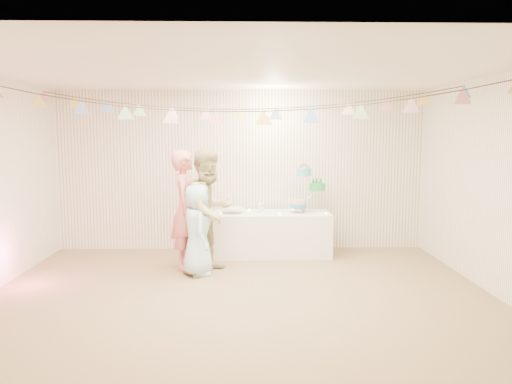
{
  "coord_description": "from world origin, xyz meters",
  "views": [
    {
      "loc": [
        0.04,
        -5.66,
        1.93
      ],
      "look_at": [
        0.2,
        0.8,
        1.15
      ],
      "focal_mm": 35.0,
      "sensor_mm": 36.0,
      "label": 1
    }
  ],
  "objects_px": {
    "person_adult_a": "(186,209)",
    "person_adult_b": "(209,211)",
    "person_child": "(198,229)",
    "table": "(272,234)",
    "cake_stand": "(307,185)"
  },
  "relations": [
    {
      "from": "person_adult_a",
      "to": "person_adult_b",
      "type": "xyz_separation_m",
      "value": [
        0.35,
        -0.2,
        0.01
      ]
    },
    {
      "from": "person_adult_a",
      "to": "person_child",
      "type": "bearing_deg",
      "value": -148.96
    },
    {
      "from": "table",
      "to": "person_adult_a",
      "type": "height_order",
      "value": "person_adult_a"
    },
    {
      "from": "person_adult_b",
      "to": "table",
      "type": "bearing_deg",
      "value": -3.67
    },
    {
      "from": "person_adult_a",
      "to": "table",
      "type": "bearing_deg",
      "value": -58.84
    },
    {
      "from": "table",
      "to": "person_adult_a",
      "type": "distance_m",
      "value": 1.53
    },
    {
      "from": "table",
      "to": "person_adult_a",
      "type": "xyz_separation_m",
      "value": [
        -1.26,
        -0.71,
        0.5
      ]
    },
    {
      "from": "person_child",
      "to": "cake_stand",
      "type": "bearing_deg",
      "value": -68.5
    },
    {
      "from": "person_adult_b",
      "to": "person_child",
      "type": "bearing_deg",
      "value": 175.64
    },
    {
      "from": "cake_stand",
      "to": "person_adult_b",
      "type": "xyz_separation_m",
      "value": [
        -1.47,
        -0.96,
        -0.25
      ]
    },
    {
      "from": "cake_stand",
      "to": "person_adult_b",
      "type": "distance_m",
      "value": 1.77
    },
    {
      "from": "table",
      "to": "cake_stand",
      "type": "relative_size",
      "value": 2.54
    },
    {
      "from": "cake_stand",
      "to": "person_adult_b",
      "type": "height_order",
      "value": "person_adult_b"
    },
    {
      "from": "cake_stand",
      "to": "person_adult_a",
      "type": "relative_size",
      "value": 0.42
    },
    {
      "from": "person_adult_b",
      "to": "cake_stand",
      "type": "bearing_deg",
      "value": -15.28
    }
  ]
}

